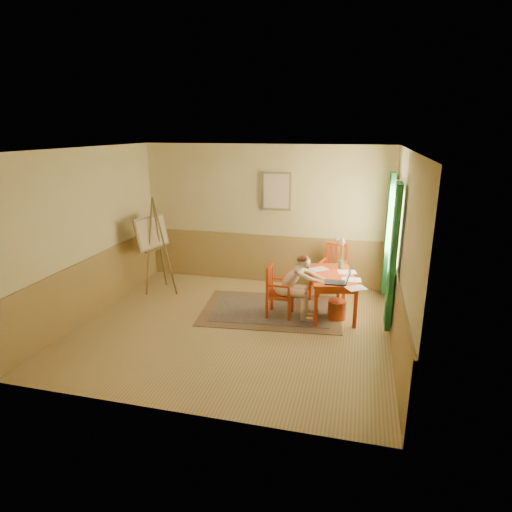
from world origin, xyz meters
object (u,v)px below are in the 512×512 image
(table, at_px, (332,279))
(figure, at_px, (295,284))
(chair_left, at_px, (278,291))
(laptop, at_px, (339,280))
(easel, at_px, (153,236))
(chair_back, at_px, (333,270))

(table, distance_m, figure, 0.66)
(chair_left, relative_size, laptop, 2.21)
(table, xyz_separation_m, easel, (-3.43, 0.30, 0.47))
(easel, bearing_deg, figure, -12.55)
(chair_back, relative_size, figure, 0.89)
(table, relative_size, laptop, 3.23)
(figure, height_order, easel, easel)
(table, distance_m, laptop, 0.47)
(chair_left, relative_size, easel, 0.49)
(table, relative_size, figure, 1.18)
(chair_left, height_order, chair_back, chair_back)
(chair_left, relative_size, figure, 0.81)
(figure, distance_m, easel, 2.96)
(table, height_order, laptop, laptop)
(table, distance_m, chair_left, 0.94)
(chair_left, bearing_deg, table, 19.49)
(laptop, bearing_deg, figure, 172.65)
(chair_back, bearing_deg, easel, -170.00)
(chair_back, xyz_separation_m, laptop, (0.18, -1.33, 0.27))
(chair_left, distance_m, figure, 0.34)
(table, distance_m, easel, 3.47)
(table, relative_size, chair_left, 1.46)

